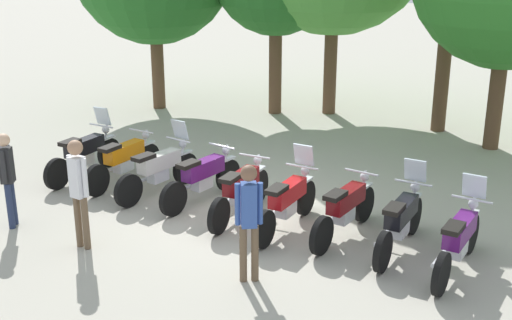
{
  "coord_description": "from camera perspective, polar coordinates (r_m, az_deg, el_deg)",
  "views": [
    {
      "loc": [
        5.5,
        -9.59,
        4.81
      ],
      "look_at": [
        0.0,
        0.5,
        0.9
      ],
      "focal_mm": 46.61,
      "sensor_mm": 36.0,
      "label": 1
    }
  ],
  "objects": [
    {
      "name": "person_2",
      "position": [
        10.8,
        -14.99,
        -2.09
      ],
      "size": [
        0.4,
        0.26,
        1.82
      ],
      "rotation": [
        0.0,
        0.0,
        1.5
      ],
      "color": "brown",
      "rests_on": "ground_plane"
    },
    {
      "name": "motorcycle_7",
      "position": [
        10.8,
        12.3,
        -5.08
      ],
      "size": [
        0.62,
        2.19,
        1.37
      ],
      "rotation": [
        0.0,
        0.0,
        1.56
      ],
      "color": "black",
      "rests_on": "ground_plane"
    },
    {
      "name": "person_0",
      "position": [
        12.0,
        -20.56,
        -1.06
      ],
      "size": [
        0.3,
        0.38,
        1.68
      ],
      "rotation": [
        0.0,
        0.0,
        0.55
      ],
      "color": "#232D4C",
      "rests_on": "ground_plane"
    },
    {
      "name": "motorcycle_3",
      "position": [
        12.48,
        -4.6,
        -1.46
      ],
      "size": [
        0.68,
        2.18,
        0.99
      ],
      "rotation": [
        0.0,
        0.0,
        1.43
      ],
      "color": "black",
      "rests_on": "ground_plane"
    },
    {
      "name": "motorcycle_4",
      "position": [
        11.81,
        -1.34,
        -2.6
      ],
      "size": [
        0.62,
        2.19,
        0.99
      ],
      "rotation": [
        0.0,
        0.0,
        1.62
      ],
      "color": "black",
      "rests_on": "ground_plane"
    },
    {
      "name": "motorcycle_8",
      "position": [
        10.37,
        17.01,
        -6.54
      ],
      "size": [
        0.62,
        2.19,
        1.37
      ],
      "rotation": [
        0.0,
        0.0,
        1.52
      ],
      "color": "black",
      "rests_on": "ground_plane"
    },
    {
      "name": "motorcycle_5",
      "position": [
        11.31,
        2.69,
        -3.54
      ],
      "size": [
        0.62,
        2.19,
        1.37
      ],
      "rotation": [
        0.0,
        0.0,
        1.55
      ],
      "color": "black",
      "rests_on": "ground_plane"
    },
    {
      "name": "motorcycle_2",
      "position": [
        12.96,
        -8.31,
        -0.76
      ],
      "size": [
        0.68,
        2.18,
        1.37
      ],
      "rotation": [
        0.0,
        0.0,
        1.43
      ],
      "color": "black",
      "rests_on": "ground_plane"
    },
    {
      "name": "motorcycle_1",
      "position": [
        13.63,
        -11.27,
        0.0
      ],
      "size": [
        0.62,
        2.19,
        0.99
      ],
      "rotation": [
        0.0,
        0.0,
        1.53
      ],
      "color": "black",
      "rests_on": "ground_plane"
    },
    {
      "name": "motorcycle_6",
      "position": [
        11.14,
        7.65,
        -4.13
      ],
      "size": [
        0.62,
        2.19,
        0.99
      ],
      "rotation": [
        0.0,
        0.0,
        1.48
      ],
      "color": "black",
      "rests_on": "ground_plane"
    },
    {
      "name": "ground_plane",
      "position": [
        12.05,
        -1.14,
        -4.73
      ],
      "size": [
        80.0,
        80.0,
        0.0
      ],
      "primitive_type": "plane",
      "color": "#ADA899"
    },
    {
      "name": "motorcycle_0",
      "position": [
        14.19,
        -14.49,
        0.57
      ],
      "size": [
        0.62,
        2.19,
        1.37
      ],
      "rotation": [
        0.0,
        0.0,
        1.57
      ],
      "color": "black",
      "rests_on": "ground_plane"
    },
    {
      "name": "person_1",
      "position": [
        9.42,
        -0.61,
        -4.64
      ],
      "size": [
        0.37,
        0.33,
        1.79
      ],
      "rotation": [
        0.0,
        0.0,
        5.32
      ],
      "color": "brown",
      "rests_on": "ground_plane"
    }
  ]
}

